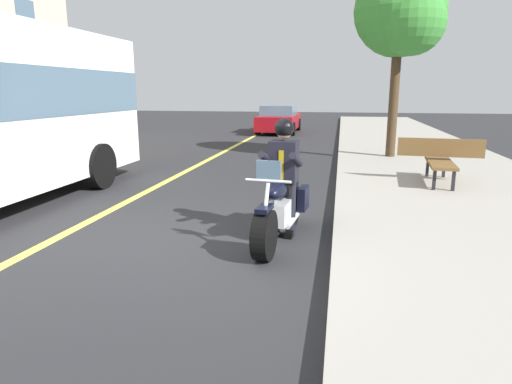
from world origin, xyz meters
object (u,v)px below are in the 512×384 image
rider_main (283,167)px  motorcycle_main (280,209)px  car_silver (279,119)px  street_tree_curbside (403,15)px  bench_sidewalk (440,157)px

rider_main → motorcycle_main: bearing=-4.8°
car_silver → rider_main: bearing=8.1°
motorcycle_main → car_silver: 16.87m
rider_main → street_tree_curbside: (-7.62, 2.39, 3.20)m
rider_main → car_silver: 16.69m
bench_sidewalk → street_tree_curbside: street_tree_curbside is taller
rider_main → car_silver: size_ratio=0.38×
motorcycle_main → street_tree_curbside: street_tree_curbside is taller
rider_main → bench_sidewalk: size_ratio=0.95×
rider_main → street_tree_curbside: bearing=162.6°
bench_sidewalk → street_tree_curbside: 5.20m
street_tree_curbside → motorcycle_main: bearing=-17.1°
motorcycle_main → street_tree_curbside: size_ratio=0.40×
rider_main → bench_sidewalk: rider_main is taller
motorcycle_main → rider_main: size_ratio=1.28×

